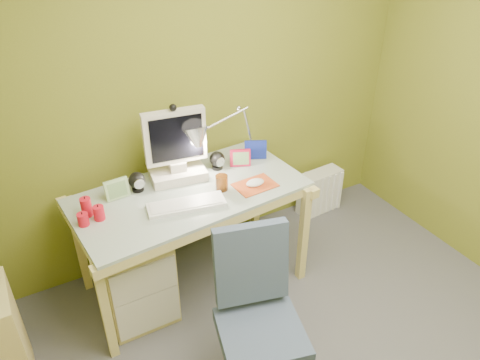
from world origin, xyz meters
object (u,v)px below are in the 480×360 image
monitor (175,140)px  radiator (319,191)px  desk_lamp (240,121)px  task_chair (261,334)px  desk (193,239)px

monitor → radiator: 1.51m
desk_lamp → radiator: bearing=5.9°
desk_lamp → task_chair: size_ratio=0.70×
desk → monitor: bearing=85.3°
desk → task_chair: 0.91m
monitor → desk_lamp: 0.45m
radiator → desk_lamp: bearing=-176.9°
task_chair → radiator: task_chair is taller
monitor → desk_lamp: size_ratio=0.89×
desk_lamp → radiator: size_ratio=1.62×
desk_lamp → radiator: (0.81, 0.10, -0.86)m
desk_lamp → radiator: desk_lamp is taller
desk → monitor: 0.66m
desk_lamp → task_chair: desk_lamp is taller
radiator → task_chair: bearing=-141.3°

